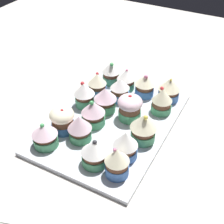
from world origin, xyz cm
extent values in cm
cube|color=beige|center=(0.00, 0.00, -1.50)|extent=(180.00, 180.00, 3.00)
cube|color=silver|center=(0.00, 0.00, 0.60)|extent=(42.60, 29.97, 1.20)
cylinder|color=#4C9E6B|center=(-16.41, -9.09, 2.46)|extent=(5.24, 5.24, 2.53)
cylinder|color=brown|center=(-16.41, -9.09, 4.39)|extent=(4.79, 4.79, 1.33)
cone|color=white|center=(-16.41, -9.09, 6.67)|extent=(5.54, 5.54, 3.24)
sphere|color=#4CB266|center=(-15.82, -8.57, 8.12)|extent=(1.14, 1.14, 1.14)
cylinder|color=#477AC6|center=(-8.75, -9.57, 2.47)|extent=(5.32, 5.32, 2.55)
cylinder|color=brown|center=(-8.75, -9.57, 4.41)|extent=(4.91, 4.91, 1.32)
cone|color=#F4EDC6|center=(-8.75, -9.57, 6.67)|extent=(5.43, 5.43, 3.20)
sphere|color=red|center=(-9.20, -9.74, 8.13)|extent=(0.90, 0.90, 0.90)
cylinder|color=#4C9E6B|center=(-2.43, -10.09, 2.51)|extent=(5.28, 5.28, 2.62)
cylinder|color=brown|center=(-2.43, -10.09, 4.48)|extent=(4.84, 4.84, 1.33)
cone|color=white|center=(-2.43, -10.09, 6.78)|extent=(5.90, 5.90, 3.29)
sphere|color=red|center=(-2.73, -10.64, 8.26)|extent=(1.11, 1.11, 1.11)
cylinder|color=#477AC6|center=(9.16, -9.30, 2.39)|extent=(5.88, 5.88, 2.37)
cylinder|color=brown|center=(9.16, -9.30, 4.30)|extent=(5.49, 5.49, 1.46)
ellipsoid|color=#F4EDC6|center=(9.16, -9.30, 6.18)|extent=(6.28, 6.28, 3.82)
sphere|color=red|center=(9.40, -8.88, 7.97)|extent=(0.83, 0.83, 0.83)
cylinder|color=#4C9E6B|center=(15.58, -9.92, 2.39)|extent=(6.06, 6.06, 2.39)
cylinder|color=brown|center=(15.58, -9.92, 4.13)|extent=(5.36, 5.36, 1.09)
cone|color=silver|center=(15.58, -9.92, 6.08)|extent=(6.26, 6.26, 2.82)
sphere|color=#4CB266|center=(15.62, -10.16, 7.33)|extent=(1.08, 1.08, 1.08)
cylinder|color=#4C9E6B|center=(-15.49, -3.57, 2.35)|extent=(5.26, 5.26, 2.30)
cylinder|color=brown|center=(-15.49, -3.57, 4.09)|extent=(5.03, 5.03, 1.17)
cone|color=white|center=(-15.49, -3.57, 6.21)|extent=(5.48, 5.48, 3.07)
sphere|color=pink|center=(-15.69, -3.44, 7.62)|extent=(0.79, 0.79, 0.79)
cylinder|color=#477AC6|center=(-9.68, -2.63, 2.44)|extent=(5.50, 5.50, 2.47)
cylinder|color=brown|center=(-9.68, -2.63, 4.44)|extent=(4.92, 4.92, 1.52)
cone|color=white|center=(-9.68, -2.63, 6.73)|extent=(5.54, 5.54, 3.07)
cylinder|color=#4C9E6B|center=(-3.14, -3.76, 2.47)|extent=(5.59, 5.59, 2.54)
cylinder|color=brown|center=(-3.14, -3.76, 4.45)|extent=(5.04, 5.04, 1.42)
cone|color=silver|center=(-3.14, -3.76, 6.88)|extent=(6.25, 6.25, 3.44)
cylinder|color=#4C9E6B|center=(3.19, -3.81, 2.38)|extent=(6.20, 6.20, 2.36)
cylinder|color=brown|center=(3.19, -3.81, 4.18)|extent=(5.47, 5.47, 1.25)
cone|color=silver|center=(3.19, -3.81, 6.56)|extent=(6.24, 6.24, 3.49)
sphere|color=#4CB266|center=(3.51, -3.97, 8.13)|extent=(1.14, 1.14, 1.14)
cylinder|color=#4C9E6B|center=(9.88, -3.65, 2.31)|extent=(5.58, 5.58, 2.22)
cylinder|color=brown|center=(9.88, -3.65, 4.06)|extent=(4.95, 4.95, 1.27)
cone|color=silver|center=(9.88, -3.65, 6.56)|extent=(5.99, 5.99, 3.75)
cylinder|color=#477AC6|center=(-15.09, 2.78, 2.39)|extent=(5.50, 5.50, 2.38)
cylinder|color=brown|center=(-15.09, 2.78, 4.32)|extent=(5.01, 5.01, 1.47)
cone|color=#F4EDC6|center=(-15.09, 2.78, 6.53)|extent=(5.99, 5.99, 2.95)
sphere|color=pink|center=(-14.76, 3.08, 7.83)|extent=(1.17, 1.17, 1.17)
cylinder|color=#4C9E6B|center=(-3.31, 3.59, 2.47)|extent=(6.02, 6.02, 2.55)
cylinder|color=brown|center=(-3.31, 3.59, 4.52)|extent=(5.70, 5.70, 1.55)
ellipsoid|color=silver|center=(-3.31, 3.59, 6.44)|extent=(6.60, 6.60, 3.81)
sphere|color=red|center=(-3.41, 3.47, 8.19)|extent=(1.03, 1.03, 1.03)
cylinder|color=#4C9E6B|center=(15.13, 3.64, 2.36)|extent=(5.93, 5.93, 2.32)
cylinder|color=brown|center=(15.13, 3.64, 4.15)|extent=(5.44, 5.44, 1.27)
cone|color=white|center=(15.13, 3.64, 6.32)|extent=(6.09, 6.09, 3.05)
sphere|color=#333338|center=(14.90, 3.71, 7.68)|extent=(1.05, 1.05, 1.05)
cylinder|color=#477AC6|center=(-16.31, 9.81, 2.46)|extent=(6.03, 6.03, 2.51)
cylinder|color=brown|center=(-16.31, 9.81, 4.27)|extent=(5.55, 5.55, 1.11)
cone|color=#F4EDC6|center=(-16.31, 9.81, 6.57)|extent=(6.26, 6.26, 3.50)
sphere|color=#EAD64C|center=(-16.05, 10.09, 8.22)|extent=(0.68, 0.68, 0.68)
cylinder|color=#4C9E6B|center=(-9.94, 10.07, 2.31)|extent=(5.56, 5.56, 2.23)
cylinder|color=brown|center=(-9.94, 10.07, 4.19)|extent=(5.14, 5.14, 1.53)
cone|color=#F4EDC6|center=(-9.94, 10.07, 6.78)|extent=(5.57, 5.57, 3.64)
sphere|color=red|center=(-10.46, 9.49, 8.44)|extent=(1.04, 1.04, 1.04)
cylinder|color=#4C9E6B|center=(2.83, 10.18, 2.45)|extent=(6.06, 6.06, 2.49)
cylinder|color=brown|center=(2.83, 10.18, 4.47)|extent=(5.52, 5.52, 1.55)
cone|color=#F4EDC6|center=(2.83, 10.18, 7.23)|extent=(6.65, 6.65, 3.97)
sphere|color=#EAD64C|center=(3.42, 10.75, 9.07)|extent=(1.04, 1.04, 1.04)
cylinder|color=#477AC6|center=(9.93, 8.81, 2.32)|extent=(5.71, 5.71, 2.24)
cylinder|color=brown|center=(9.93, 8.81, 4.14)|extent=(5.04, 5.04, 1.41)
cone|color=white|center=(9.93, 8.81, 6.79)|extent=(5.84, 5.84, 3.89)
cylinder|color=#477AC6|center=(15.52, 9.54, 2.54)|extent=(5.30, 5.30, 2.68)
cylinder|color=brown|center=(15.52, 9.54, 4.62)|extent=(4.99, 4.99, 1.48)
cone|color=#F4EDC6|center=(15.52, 9.54, 6.96)|extent=(5.47, 5.47, 3.20)
sphere|color=pink|center=(15.54, 8.97, 8.44)|extent=(0.77, 0.77, 0.77)
cube|color=white|center=(30.23, -6.32, 0.30)|extent=(15.43, 15.13, 0.60)
camera|label=1|loc=(55.69, 29.85, 54.78)|focal=49.47mm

